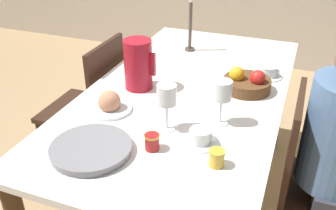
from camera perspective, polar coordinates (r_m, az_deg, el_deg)
ground_plane at (r=2.25m, az=2.43°, el=-14.95°), size 20.00×20.00×0.00m
dining_table at (r=1.85m, az=2.85°, el=-0.44°), size 0.91×1.72×0.75m
chair_person_side at (r=1.80m, az=21.50°, el=-11.04°), size 0.42×0.42×0.87m
chair_opposite at (r=2.29m, az=-11.64°, el=-0.13°), size 0.42×0.42×0.87m
red_pitcher at (r=1.78m, az=-4.57°, el=6.21°), size 0.16×0.13×0.24m
wine_glass_water at (r=1.49m, az=8.24°, el=1.94°), size 0.08×0.08×0.19m
wine_glass_juice at (r=1.43m, az=-0.20°, el=1.19°), size 0.08×0.08×0.19m
teacup_near_person at (r=1.41m, az=4.93°, el=-4.94°), size 0.14×0.14×0.06m
teacup_across at (r=1.99m, az=15.04°, el=4.81°), size 0.14×0.14×0.06m
serving_tray at (r=1.39m, az=-11.65°, el=-6.57°), size 0.30×0.30×0.03m
bread_plate at (r=1.63m, az=-8.91°, el=0.17°), size 0.19×0.19×0.10m
jam_jar_amber at (r=1.37m, az=-2.45°, el=-5.54°), size 0.06×0.06×0.06m
jam_jar_red at (r=1.31m, az=7.43°, el=-7.89°), size 0.06×0.06×0.06m
fruit_bowl at (r=1.82m, az=11.91°, el=3.34°), size 0.23×0.23×0.11m
candlestick_tall at (r=2.24m, az=3.40°, el=11.53°), size 0.06×0.06×0.34m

